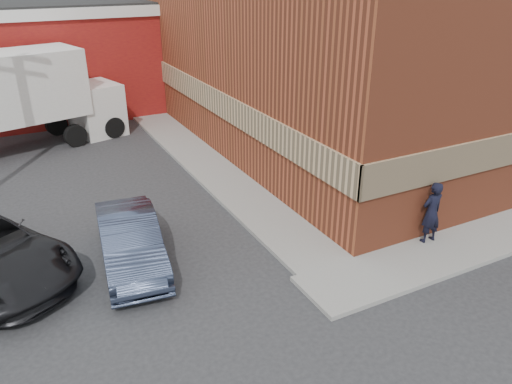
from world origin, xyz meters
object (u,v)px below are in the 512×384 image
man (431,212)px  sedan (131,241)px  brick_building (364,30)px  box_truck (22,94)px

man → sedan: size_ratio=0.43×
sedan → brick_building: bearing=34.5°
brick_building → man: size_ratio=10.08×
man → brick_building: bearing=-116.4°
brick_building → man: bearing=-116.4°
man → box_truck: 16.82m
brick_building → box_truck: size_ratio=2.11×
brick_building → box_truck: 14.79m
man → box_truck: size_ratio=0.21×
brick_building → box_truck: bearing=161.0°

